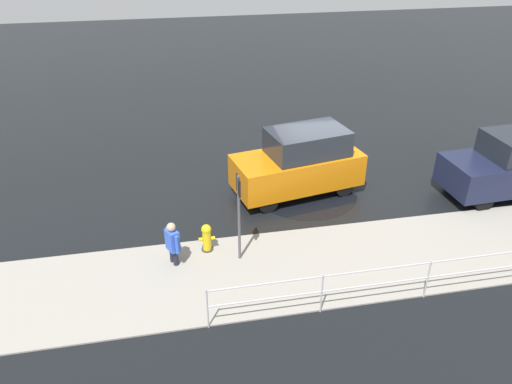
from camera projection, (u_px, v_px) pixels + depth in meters
name	position (u px, v px, depth m)	size (l,w,h in m)	color
ground_plane	(317.00, 182.00, 16.31)	(60.00, 60.00, 0.00)	black
kerb_strip	(366.00, 258.00, 12.72)	(24.00, 3.20, 0.04)	gray
moving_hatchback	(300.00, 163.00, 15.27)	(4.15, 2.42, 2.06)	orange
fire_hydrant	(207.00, 238.00, 12.84)	(0.42, 0.31, 0.80)	gold
pedestrian	(173.00, 242.00, 12.22)	(0.37, 0.53, 1.22)	blue
metal_railing	(429.00, 272.00, 11.11)	(9.97, 0.04, 1.05)	#B7BABF
sign_post	(239.00, 206.00, 11.95)	(0.07, 0.44, 2.40)	#4C4C51
puddle_patch	(306.00, 193.00, 15.68)	(3.20, 3.20, 0.01)	black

